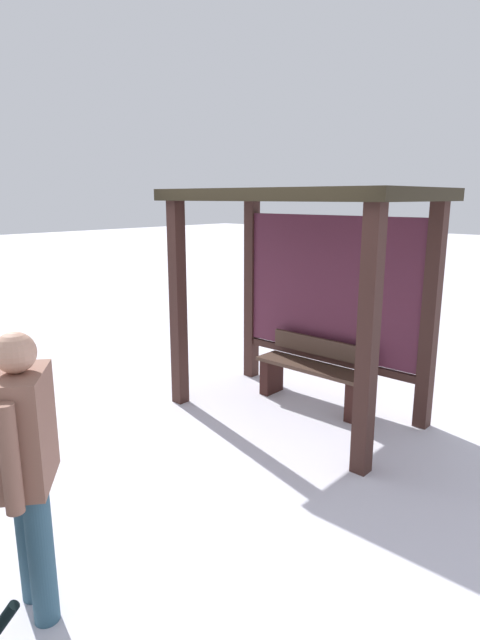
{
  "coord_description": "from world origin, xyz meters",
  "views": [
    {
      "loc": [
        3.13,
        -4.31,
        2.3
      ],
      "look_at": [
        -0.15,
        -0.71,
        1.14
      ],
      "focal_mm": 29.19,
      "sensor_mm": 36.0,
      "label": 1
    }
  ],
  "objects": [
    {
      "name": "person_walking",
      "position": [
        0.58,
        -3.22,
        0.96
      ],
      "size": [
        0.55,
        0.47,
        1.64
      ],
      "color": "#8D5F4D",
      "rests_on": "ground"
    },
    {
      "name": "bus_shelter",
      "position": [
        0.0,
        0.19,
        1.79
      ],
      "size": [
        2.64,
        1.55,
        2.38
      ],
      "color": "#39211B",
      "rests_on": "ground"
    },
    {
      "name": "bench_left_inside",
      "position": [
        0.0,
        0.34,
        0.36
      ],
      "size": [
        1.36,
        0.36,
        0.75
      ],
      "color": "#483227",
      "rests_on": "ground"
    },
    {
      "name": "ground_plane",
      "position": [
        0.0,
        0.0,
        0.0
      ],
      "size": [
        60.0,
        60.0,
        0.0
      ],
      "primitive_type": "plane",
      "color": "silver"
    }
  ]
}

